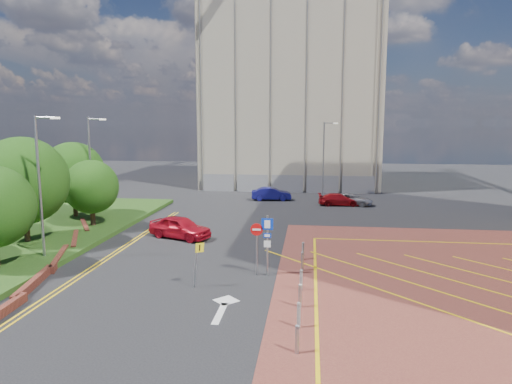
% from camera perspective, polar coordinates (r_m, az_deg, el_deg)
% --- Properties ---
extents(ground, '(140.00, 140.00, 0.00)m').
position_cam_1_polar(ground, '(23.29, -0.08, -11.14)').
color(ground, black).
rests_on(ground, ground).
extents(grass_bed, '(14.00, 32.00, 0.30)m').
position_cam_1_polar(grass_bed, '(35.46, -29.11, -5.08)').
color(grass_bed, '#214415').
rests_on(grass_bed, ground).
extents(retaining_wall, '(6.06, 20.33, 0.40)m').
position_cam_1_polar(retaining_wall, '(28.85, -23.72, -7.55)').
color(retaining_wall, brown).
rests_on(retaining_wall, ground).
extents(tree_b, '(5.60, 5.60, 6.74)m').
position_cam_1_polar(tree_b, '(32.55, -27.10, 1.25)').
color(tree_b, '#3D2B1C').
rests_on(tree_b, grass_bed).
extents(tree_c, '(4.00, 4.00, 4.90)m').
position_cam_1_polar(tree_c, '(35.94, -19.90, 0.61)').
color(tree_c, '#3D2B1C').
rests_on(tree_c, grass_bed).
extents(tree_d, '(5.00, 5.00, 6.08)m').
position_cam_1_polar(tree_d, '(39.89, -21.88, 2.23)').
color(tree_d, '#3D2B1C').
rests_on(tree_d, grass_bed).
extents(lamp_left_near, '(1.53, 0.16, 8.00)m').
position_cam_1_polar(lamp_left_near, '(28.33, -25.35, 1.27)').
color(lamp_left_near, '#9EA0A8').
rests_on(lamp_left_near, grass_bed).
extents(lamp_left_far, '(1.53, 0.16, 8.00)m').
position_cam_1_polar(lamp_left_far, '(37.97, -19.91, 3.24)').
color(lamp_left_far, '#9EA0A8').
rests_on(lamp_left_far, grass_bed).
extents(lamp_back, '(1.53, 0.16, 8.00)m').
position_cam_1_polar(lamp_back, '(49.90, 8.53, 4.48)').
color(lamp_back, '#9EA0A8').
rests_on(lamp_back, ground).
extents(sign_cluster, '(1.17, 0.12, 3.20)m').
position_cam_1_polar(sign_cluster, '(23.62, 0.93, -5.90)').
color(sign_cluster, '#9EA0A8').
rests_on(sign_cluster, ground).
extents(warning_sign, '(0.55, 0.37, 2.24)m').
position_cam_1_polar(warning_sign, '(22.22, -7.36, -8.31)').
color(warning_sign, '#9EA0A8').
rests_on(warning_sign, ground).
extents(bollard_row, '(0.14, 11.14, 0.90)m').
position_cam_1_polar(bollard_row, '(21.42, 5.61, -11.65)').
color(bollard_row, '#9EA0A8').
rests_on(bollard_row, forecourt).
extents(construction_building, '(21.20, 19.20, 22.00)m').
position_cam_1_polar(construction_building, '(61.90, 4.51, 11.48)').
color(construction_building, '#B4A893').
rests_on(construction_building, ground).
extents(construction_fence, '(21.60, 0.06, 2.00)m').
position_cam_1_polar(construction_fence, '(52.24, 5.01, 1.02)').
color(construction_fence, gray).
rests_on(construction_fence, ground).
extents(car_red_left, '(4.85, 3.38, 1.53)m').
position_cam_1_polar(car_red_left, '(31.97, -9.48, -4.35)').
color(car_red_left, '#B40F20').
rests_on(car_red_left, ground).
extents(car_blue_back, '(4.20, 1.89, 1.34)m').
position_cam_1_polar(car_blue_back, '(46.92, 1.93, -0.23)').
color(car_blue_back, navy).
rests_on(car_blue_back, ground).
extents(car_red_back, '(4.06, 1.80, 1.16)m').
position_cam_1_polar(car_red_back, '(44.70, 10.35, -0.92)').
color(car_red_back, maroon).
rests_on(car_red_back, ground).
extents(car_silver_back, '(4.36, 2.91, 1.11)m').
position_cam_1_polar(car_silver_back, '(45.17, 11.89, -0.90)').
color(car_silver_back, '#A6A6AD').
rests_on(car_silver_back, ground).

